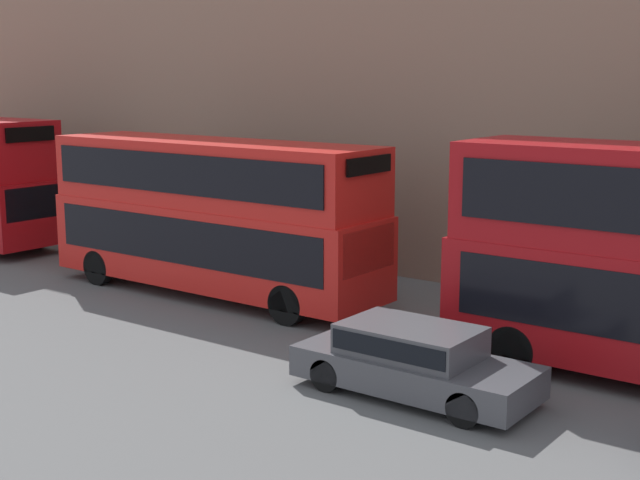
% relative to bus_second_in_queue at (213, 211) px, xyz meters
% --- Properties ---
extents(bus_second_in_queue, '(2.59, 10.13, 4.20)m').
position_rel_bus_second_in_queue_xyz_m(bus_second_in_queue, '(0.00, 0.00, 0.00)').
color(bus_second_in_queue, red).
rests_on(bus_second_in_queue, ground).
extents(car_hatchback, '(1.84, 4.58, 1.34)m').
position_rel_bus_second_in_queue_xyz_m(car_hatchback, '(-3.40, -8.32, -1.61)').
color(car_hatchback, '#47474C').
rests_on(car_hatchback, ground).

